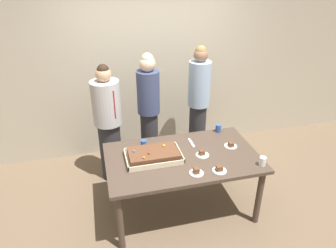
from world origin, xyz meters
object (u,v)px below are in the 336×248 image
plated_slice_far_left (196,172)px  plated_slice_far_right (231,145)px  drink_cup_nearest (218,128)px  person_serving_front (198,103)px  drink_cup_middle (263,161)px  party_table (182,162)px  sheet_cake (153,155)px  plated_slice_near_right (202,154)px  cake_server_utensil (191,143)px  person_striped_tie_right (149,111)px  plated_slice_near_left (219,170)px  person_green_shirt_behind (108,124)px  drink_cup_far_end (144,144)px

plated_slice_far_left → plated_slice_far_right: bearing=35.5°
drink_cup_nearest → person_serving_front: (-0.06, 0.62, 0.10)m
drink_cup_middle → party_table: bearing=154.3°
sheet_cake → plated_slice_near_right: size_ratio=4.10×
cake_server_utensil → person_striped_tie_right: bearing=117.8°
drink_cup_middle → plated_slice_near_left: bearing=178.6°
person_green_shirt_behind → sheet_cake: bearing=-0.0°
sheet_cake → person_green_shirt_behind: size_ratio=0.38×
sheet_cake → drink_cup_nearest: size_ratio=6.15×
party_table → person_green_shirt_behind: size_ratio=1.05×
plated_slice_near_right → plated_slice_far_right: plated_slice_near_right is taller
party_table → person_green_shirt_behind: 1.16m
drink_cup_nearest → person_serving_front: size_ratio=0.06×
plated_slice_far_right → drink_cup_far_end: drink_cup_far_end is taller
drink_cup_far_end → cake_server_utensil: bearing=-3.8°
plated_slice_near_right → person_serving_front: person_serving_front is taller
person_striped_tie_right → drink_cup_middle: bearing=43.9°
cake_server_utensil → drink_cup_middle: bearing=-46.6°
plated_slice_near_right → drink_cup_nearest: drink_cup_nearest is taller
plated_slice_near_right → drink_cup_middle: 0.66m
drink_cup_nearest → person_serving_front: 0.63m
plated_slice_near_left → plated_slice_near_right: same height
plated_slice_near_right → cake_server_utensil: (-0.03, 0.29, -0.02)m
sheet_cake → plated_slice_far_left: bearing=-45.8°
party_table → person_green_shirt_behind: (-0.75, 0.87, 0.16)m
party_table → sheet_cake: bearing=173.7°
party_table → drink_cup_far_end: size_ratio=17.11×
drink_cup_middle → person_striped_tie_right: bearing=125.8°
cake_server_utensil → person_striped_tie_right: size_ratio=0.12×
person_green_shirt_behind → cake_server_utensil: bearing=29.5°
person_serving_front → party_table: bearing=13.1°
plated_slice_near_left → person_green_shirt_behind: (-1.04, 1.23, 0.06)m
drink_cup_nearest → person_green_shirt_behind: 1.43m
plated_slice_near_left → person_striped_tie_right: person_striped_tie_right is taller
drink_cup_nearest → drink_cup_middle: (0.17, -0.81, 0.00)m
plated_slice_near_left → drink_cup_middle: 0.49m
drink_cup_far_end → plated_slice_near_left: bearing=-43.7°
drink_cup_middle → drink_cup_far_end: 1.34m
person_serving_front → plated_slice_far_left: bearing=20.9°
sheet_cake → person_green_shirt_behind: (-0.43, 0.83, 0.03)m
plated_slice_far_right → cake_server_utensil: 0.47m
plated_slice_far_left → drink_cup_far_end: 0.77m
plated_slice_near_right → person_green_shirt_behind: 1.33m
drink_cup_far_end → person_striped_tie_right: 0.72m
cake_server_utensil → person_striped_tie_right: person_striped_tie_right is taller
drink_cup_nearest → person_striped_tie_right: 0.97m
drink_cup_nearest → person_striped_tie_right: (-0.80, 0.53, 0.10)m
sheet_cake → plated_slice_near_left: sheet_cake is taller
sheet_cake → person_striped_tie_right: person_striped_tie_right is taller
drink_cup_middle → plated_slice_near_right: bearing=148.8°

